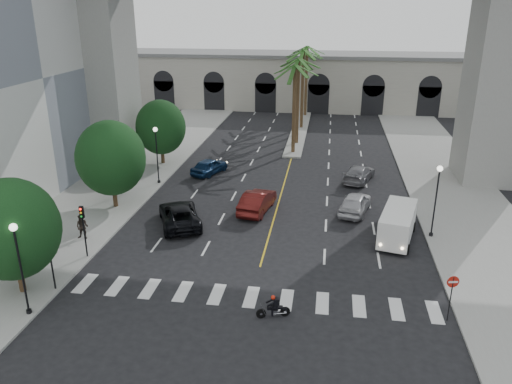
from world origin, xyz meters
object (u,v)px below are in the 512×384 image
lamp_post_left_far (157,150)px  cargo_van (398,224)px  car_c (179,215)px  lamp_post_right (436,195)px  car_b (257,201)px  car_d (359,173)px  car_a (355,203)px  traffic_signal_near (50,252)px  motorcycle_rider (274,307)px  do_not_enter_sign (452,289)px  traffic_signal_far (83,223)px  pedestrian_b (82,227)px  pedestrian_a (53,232)px  lamp_post_left_near (20,262)px  car_e (209,166)px

lamp_post_left_far → cargo_van: lamp_post_left_far is taller
lamp_post_left_far → car_c: 9.91m
cargo_van → lamp_post_right: bearing=31.1°
car_b → car_d: size_ratio=1.01×
car_a → traffic_signal_near: bearing=53.7°
motorcycle_rider → car_b: car_b is taller
motorcycle_rider → car_d: bearing=59.9°
traffic_signal_near → car_a: traffic_signal_near is taller
motorcycle_rider → do_not_enter_sign: size_ratio=0.67×
lamp_post_right → traffic_signal_far: (-22.70, -6.50, -0.71)m
car_a → car_b: (-7.70, -0.86, 0.04)m
car_a → traffic_signal_far: bearing=44.9°
motorcycle_rider → car_c: (-8.37, 10.73, 0.22)m
motorcycle_rider → pedestrian_b: (-14.26, 7.13, 0.45)m
do_not_enter_sign → car_a: bearing=94.4°
lamp_post_right → pedestrian_a: lamp_post_right is taller
car_a → car_d: bearing=-80.3°
motorcycle_rider → lamp_post_left_near: bearing=171.0°
motorcycle_rider → car_b: bearing=85.0°
car_e → pedestrian_a: 18.23m
motorcycle_rider → car_d: (5.33, 22.82, 0.15)m
traffic_signal_far → car_e: traffic_signal_far is taller
traffic_signal_near → do_not_enter_sign: (21.80, 0.32, -0.59)m
pedestrian_a → lamp_post_right: bearing=-16.0°
car_e → pedestrian_a: (-6.79, -16.92, 0.28)m
lamp_post_left_far → traffic_signal_far: 14.52m
lamp_post_left_far → traffic_signal_far: size_ratio=1.47×
lamp_post_left_near → pedestrian_b: 9.29m
lamp_post_left_far → traffic_signal_near: bearing=-89.7°
lamp_post_right → do_not_enter_sign: size_ratio=2.02×
pedestrian_b → do_not_enter_sign: size_ratio=0.67×
car_d → car_c: bearing=58.8°
lamp_post_left_near → lamp_post_right: bearing=29.7°
car_b → pedestrian_a: pedestrian_a is taller
car_a → cargo_van: (2.70, -4.64, 0.46)m
car_c → cargo_van: (15.77, -0.31, 0.46)m
lamp_post_right → car_d: (-4.57, 11.62, -2.48)m
traffic_signal_far → do_not_enter_sign: traffic_signal_far is taller
traffic_signal_near → do_not_enter_sign: traffic_signal_near is taller
lamp_post_right → car_b: lamp_post_right is taller
lamp_post_left_far → lamp_post_right: (22.80, -8.00, 0.00)m
do_not_enter_sign → car_e: bearing=116.9°
car_b → do_not_enter_sign: size_ratio=1.96×
lamp_post_right → cargo_van: size_ratio=0.94×
car_c → cargo_van: 15.78m
lamp_post_right → car_e: 22.38m
lamp_post_right → pedestrian_b: bearing=-170.4°
traffic_signal_far → traffic_signal_near: bearing=-90.0°
car_d → pedestrian_a: size_ratio=2.89×
motorcycle_rider → cargo_van: bearing=37.7°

